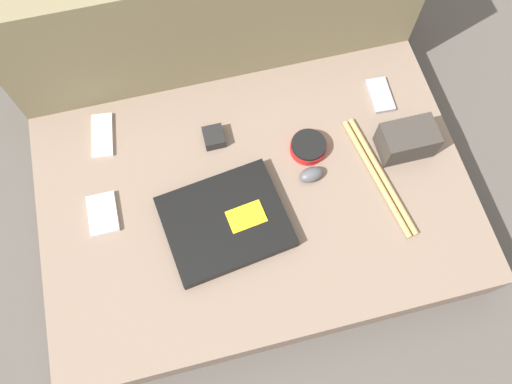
{
  "coord_description": "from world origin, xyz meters",
  "views": [
    {
      "loc": [
        -0.11,
        -0.46,
        1.32
      ],
      "look_at": [
        0.0,
        0.0,
        0.16
      ],
      "focal_mm": 35.0,
      "sensor_mm": 36.0,
      "label": 1
    }
  ],
  "objects": [
    {
      "name": "camera_pouch",
      "position": [
        0.41,
        0.04,
        0.18
      ],
      "size": [
        0.14,
        0.09,
        0.08
      ],
      "color": "#38332D",
      "rests_on": "couch_seat"
    },
    {
      "name": "couch_seat",
      "position": [
        0.0,
        0.0,
        0.07
      ],
      "size": [
        1.09,
        0.73,
        0.14
      ],
      "color": "#7A6656",
      "rests_on": "ground_plane"
    },
    {
      "name": "computer_mouse",
      "position": [
        0.15,
        0.01,
        0.16
      ],
      "size": [
        0.07,
        0.05,
        0.03
      ],
      "rotation": [
        0.0,
        0.0,
        0.14
      ],
      "color": "#4C4C51",
      "rests_on": "couch_seat"
    },
    {
      "name": "phone_black",
      "position": [
        -0.36,
        0.26,
        0.15
      ],
      "size": [
        0.07,
        0.13,
        0.01
      ],
      "rotation": [
        0.0,
        0.0,
        -0.11
      ],
      "color": "silver",
      "rests_on": "couch_seat"
    },
    {
      "name": "drumstick_pair",
      "position": [
        0.32,
        -0.03,
        0.15
      ],
      "size": [
        0.09,
        0.35,
        0.01
      ],
      "rotation": [
        0.0,
        0.0,
        0.16
      ],
      "color": "tan",
      "rests_on": "couch_seat"
    },
    {
      "name": "laptop",
      "position": [
        -0.09,
        -0.06,
        0.16
      ],
      "size": [
        0.32,
        0.28,
        0.03
      ],
      "rotation": [
        0.0,
        0.0,
        0.14
      ],
      "color": "black",
      "rests_on": "couch_seat"
    },
    {
      "name": "ground_plane",
      "position": [
        0.0,
        0.0,
        0.0
      ],
      "size": [
        8.0,
        8.0,
        0.0
      ],
      "primitive_type": "plane",
      "color": "#4C4742"
    },
    {
      "name": "speaker_puck",
      "position": [
        0.16,
        0.09,
        0.16
      ],
      "size": [
        0.09,
        0.09,
        0.03
      ],
      "color": "red",
      "rests_on": "couch_seat"
    },
    {
      "name": "charger_brick",
      "position": [
        -0.07,
        0.18,
        0.16
      ],
      "size": [
        0.05,
        0.06,
        0.03
      ],
      "color": "black",
      "rests_on": "couch_seat"
    },
    {
      "name": "couch_backrest",
      "position": [
        0.0,
        0.46,
        0.25
      ],
      "size": [
        1.09,
        0.2,
        0.5
      ],
      "color": "#756B4C",
      "rests_on": "ground_plane"
    },
    {
      "name": "phone_silver",
      "position": [
        -0.38,
        0.04,
        0.15
      ],
      "size": [
        0.07,
        0.11,
        0.01
      ],
      "rotation": [
        0.0,
        0.0,
        0.0
      ],
      "color": "silver",
      "rests_on": "couch_seat"
    },
    {
      "name": "phone_small",
      "position": [
        0.4,
        0.2,
        0.15
      ],
      "size": [
        0.06,
        0.11,
        0.01
      ],
      "rotation": [
        0.0,
        0.0,
        -0.05
      ],
      "color": "#99999E",
      "rests_on": "couch_seat"
    }
  ]
}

